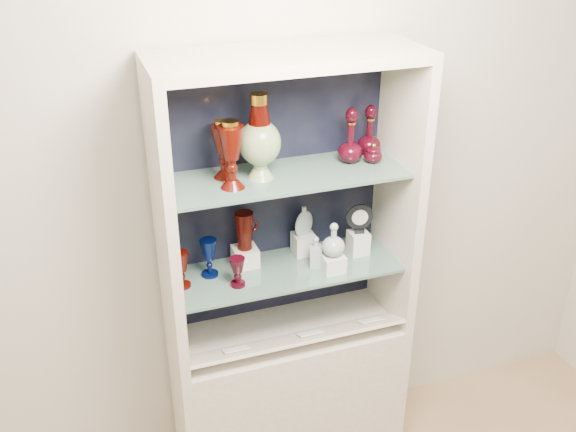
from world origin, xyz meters
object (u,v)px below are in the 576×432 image
object	(u,v)px
ruby_pitcher	(244,231)
flat_flask	(304,220)
lidded_bowl	(373,153)
cobalt_goblet	(209,258)
ruby_goblet_tall	(182,269)
enamel_urn	(260,137)
ruby_goblet_small	(238,272)
clear_square_bottle	(316,252)
pedestal_lamp_left	(223,149)
clear_round_decanter	(334,240)
ruby_decanter_b	(370,128)
ruby_decanter_a	(351,132)
pedestal_lamp_right	(232,155)
cameo_medallion	(360,218)

from	to	relation	value
ruby_pitcher	flat_flask	distance (m)	0.26
lidded_bowl	cobalt_goblet	xyz separation A→B (m)	(-0.68, 0.05, -0.38)
ruby_pitcher	ruby_goblet_tall	bearing A→B (deg)	176.61
enamel_urn	ruby_goblet_tall	bearing A→B (deg)	179.96
cobalt_goblet	ruby_goblet_small	xyz separation A→B (m)	(0.09, -0.11, -0.02)
enamel_urn	lidded_bowl	bearing A→B (deg)	-0.45
lidded_bowl	clear_square_bottle	xyz separation A→B (m)	(-0.25, -0.03, -0.39)
pedestal_lamp_left	clear_round_decanter	bearing A→B (deg)	-17.60
ruby_decanter_b	clear_square_bottle	size ratio (longest dim) A/B	1.60
lidded_bowl	pedestal_lamp_left	bearing A→B (deg)	175.16
ruby_decanter_a	ruby_pitcher	bearing A→B (deg)	173.87
ruby_decanter_a	ruby_decanter_b	xyz separation A→B (m)	(0.11, 0.05, -0.02)
lidded_bowl	ruby_goblet_small	world-z (taller)	lidded_bowl
cobalt_goblet	flat_flask	size ratio (longest dim) A/B	1.21
clear_square_bottle	flat_flask	size ratio (longest dim) A/B	1.03
enamel_urn	ruby_pitcher	world-z (taller)	enamel_urn
enamel_urn	lidded_bowl	world-z (taller)	enamel_urn
clear_square_bottle	clear_round_decanter	bearing A→B (deg)	-42.99
ruby_decanter_a	ruby_goblet_small	size ratio (longest dim) A/B	2.04
ruby_goblet_tall	pedestal_lamp_right	bearing A→B (deg)	-14.40
ruby_decanter_b	ruby_goblet_tall	size ratio (longest dim) A/B	1.44
enamel_urn	ruby_goblet_small	xyz separation A→B (m)	(-0.12, -0.06, -0.52)
pedestal_lamp_right	cameo_medallion	bearing A→B (deg)	6.81
lidded_bowl	ruby_decanter_a	bearing A→B (deg)	158.50
ruby_decanter_b	clear_round_decanter	distance (m)	0.48
pedestal_lamp_left	ruby_goblet_tall	world-z (taller)	pedestal_lamp_left
ruby_goblet_tall	ruby_pitcher	size ratio (longest dim) A/B	0.96
enamel_urn	ruby_decanter_a	bearing A→B (deg)	4.49
pedestal_lamp_right	ruby_decanter_b	distance (m)	0.63
ruby_decanter_b	clear_round_decanter	size ratio (longest dim) A/B	1.59
clear_square_bottle	ruby_goblet_small	bearing A→B (deg)	-174.13
ruby_goblet_small	clear_round_decanter	size ratio (longest dim) A/B	0.89
enamel_urn	lidded_bowl	size ratio (longest dim) A/B	3.94
pedestal_lamp_left	clear_square_bottle	world-z (taller)	pedestal_lamp_left
ruby_goblet_small	ruby_pitcher	bearing A→B (deg)	63.59
ruby_goblet_tall	cameo_medallion	bearing A→B (deg)	1.01
pedestal_lamp_left	lidded_bowl	size ratio (longest dim) A/B	2.72
ruby_pitcher	ruby_goblet_small	bearing A→B (deg)	-135.20
enamel_urn	cameo_medallion	world-z (taller)	enamel_urn
ruby_decanter_a	clear_square_bottle	distance (m)	0.51
cameo_medallion	flat_flask	bearing A→B (deg)	172.99
ruby_goblet_small	clear_round_decanter	world-z (taller)	clear_round_decanter
pedestal_lamp_left	flat_flask	xyz separation A→B (m)	(0.34, 0.04, -0.37)
ruby_pitcher	cameo_medallion	distance (m)	0.49
enamel_urn	ruby_decanter_b	distance (m)	0.50
pedestal_lamp_right	clear_square_bottle	size ratio (longest dim) A/B	1.83
clear_round_decanter	lidded_bowl	bearing A→B (deg)	22.07
flat_flask	ruby_goblet_small	bearing A→B (deg)	-178.09
pedestal_lamp_left	lidded_bowl	xyz separation A→B (m)	(0.60, -0.05, -0.07)
enamel_urn	lidded_bowl	xyz separation A→B (m)	(0.47, -0.00, -0.12)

